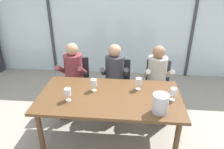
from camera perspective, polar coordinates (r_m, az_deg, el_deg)
ground at (r=4.16m, az=0.82°, el=-7.39°), size 14.00×14.00×0.00m
window_glass_panel at (r=4.91m, az=2.18°, el=14.42°), size 7.14×0.03×2.60m
window_mullion_left at (r=5.23m, az=-16.28°, el=14.16°), size 0.06×0.06×2.60m
window_mullion_right at (r=5.07m, az=21.12°, el=13.12°), size 0.06×0.06×2.60m
hillside_vineyard at (r=9.36m, az=3.78°, el=18.39°), size 13.14×2.40×2.09m
dining_table at (r=2.95m, az=-0.62°, el=-6.99°), size 1.94×1.00×0.76m
chair_near_curtain at (r=3.93m, az=-9.32°, el=-1.02°), size 0.48×0.48×0.89m
chair_left_of_center at (r=3.82m, az=1.49°, el=-1.48°), size 0.49×0.49×0.89m
chair_center at (r=3.85m, az=12.04°, el=-1.90°), size 0.48×0.48×0.89m
person_maroon_top at (r=3.73m, az=-10.56°, el=0.33°), size 0.47×0.62×1.21m
person_charcoal_jacket at (r=3.61m, az=0.62°, el=-0.12°), size 0.48×0.63×1.21m
person_beige_jumper at (r=3.63m, az=12.09°, el=-0.57°), size 0.48×0.63×1.21m
ice_bucket_primary at (r=2.59m, az=12.88°, el=-7.52°), size 0.20×0.20×0.24m
wine_glass_by_left_taster at (r=3.02m, az=7.13°, el=-1.97°), size 0.08×0.08×0.17m
wine_glass_near_bucket at (r=2.86m, az=16.18°, el=-4.52°), size 0.08×0.08×0.17m
wine_glass_center_pour at (r=2.81m, az=-11.81°, el=-4.73°), size 0.08×0.08×0.17m
wine_glass_by_right_taster at (r=2.98m, az=-4.92°, el=-2.29°), size 0.08×0.08×0.17m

